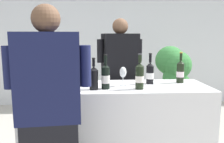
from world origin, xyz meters
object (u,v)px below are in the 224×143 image
wine_bottle_1 (65,79)px  wine_bottle_3 (68,75)px  person_guest (51,125)px  wine_bottle_5 (94,77)px  wine_glass (123,73)px  wine_bottle_8 (106,77)px  person_server (120,86)px  potted_shrub (175,77)px  wine_bottle_7 (150,73)px  wine_bottle_4 (43,77)px  wine_bottle_6 (180,72)px  wine_bottle_0 (140,76)px  ice_bucket (45,72)px  wine_bottle_2 (66,73)px

wine_bottle_1 → wine_bottle_3: wine_bottle_3 is taller
wine_bottle_3 → person_guest: bearing=-94.5°
wine_bottle_5 → wine_glass: size_ratio=1.54×
wine_bottle_8 → person_server: 0.78m
person_server → potted_shrub: 0.98m
wine_glass → wine_bottle_3: bearing=-179.1°
wine_bottle_7 → person_server: bearing=119.4°
wine_bottle_4 → wine_glass: size_ratio=1.67×
wine_bottle_6 → person_server: bearing=143.6°
wine_bottle_1 → wine_glass: wine_bottle_1 is taller
wine_bottle_3 → wine_bottle_0: bearing=-11.0°
wine_glass → potted_shrub: potted_shrub is taller
ice_bucket → person_guest: size_ratio=0.14×
potted_shrub → ice_bucket: bearing=-154.1°
wine_bottle_3 → wine_bottle_6: size_ratio=0.97×
wine_bottle_4 → wine_bottle_1: bearing=-10.7°
wine_bottle_3 → ice_bucket: 0.35m
wine_bottle_7 → ice_bucket: (-1.13, 0.10, 0.00)m
wine_bottle_5 → wine_bottle_6: bearing=16.1°
wine_bottle_1 → wine_bottle_4: 0.21m
wine_bottle_4 → person_guest: (0.17, -0.54, -0.26)m
wine_bottle_0 → person_guest: 0.95m
wine_bottle_8 → wine_bottle_1: bearing=-172.6°
wine_bottle_6 → wine_bottle_7: wine_bottle_6 is taller
wine_bottle_5 → wine_bottle_7: 0.64m
wine_bottle_1 → wine_bottle_5: (0.27, 0.03, 0.01)m
wine_bottle_2 → wine_bottle_3: size_ratio=0.94×
wine_bottle_4 → wine_bottle_8: wine_bottle_8 is taller
person_server → wine_bottle_5: bearing=-113.6°
wine_bottle_3 → wine_bottle_7: bearing=7.2°
wine_bottle_3 → person_server: size_ratio=0.19×
wine_bottle_3 → wine_bottle_5: size_ratio=1.07×
wine_bottle_6 → wine_glass: wine_bottle_6 is taller
wine_bottle_2 → wine_bottle_5: bearing=-41.1°
wine_glass → person_server: person_server is taller
wine_bottle_8 → potted_shrub: 1.59m
person_guest → wine_glass: bearing=47.9°
wine_bottle_5 → person_server: person_server is taller
wine_bottle_1 → potted_shrub: 1.90m
wine_bottle_3 → wine_bottle_4: (-0.23, -0.12, 0.00)m
wine_bottle_5 → wine_bottle_8: (0.11, 0.02, 0.00)m
wine_bottle_5 → person_guest: size_ratio=0.18×
wine_bottle_1 → wine_glass: 0.59m
wine_glass → person_server: bearing=87.7°
ice_bucket → person_guest: bearing=-75.0°
wine_bottle_4 → wine_bottle_5: (0.48, -0.01, -0.00)m
wine_bottle_5 → potted_shrub: potted_shrub is taller
wine_bottle_6 → wine_bottle_8: 0.86m
wine_bottle_5 → wine_bottle_4: bearing=178.7°
wine_bottle_0 → wine_bottle_3: wine_bottle_0 is taller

